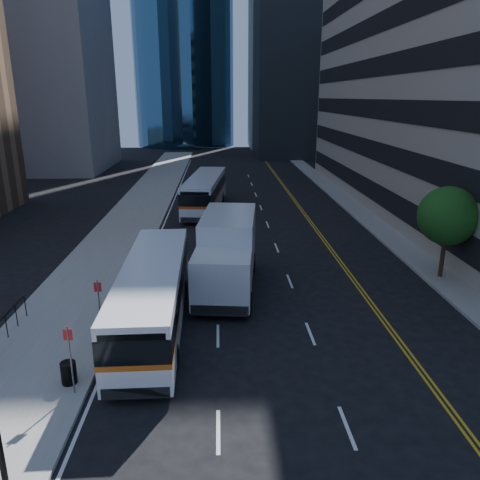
# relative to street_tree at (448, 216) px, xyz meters

# --- Properties ---
(ground) EXTENTS (160.00, 160.00, 0.00)m
(ground) POSITION_rel_street_tree_xyz_m (-9.00, -8.00, -3.64)
(ground) COLOR black
(ground) RESTS_ON ground
(sidewalk_west) EXTENTS (5.00, 90.00, 0.15)m
(sidewalk_west) POSITION_rel_street_tree_xyz_m (-19.50, 17.00, -3.57)
(sidewalk_west) COLOR gray
(sidewalk_west) RESTS_ON ground
(sidewalk_east) EXTENTS (2.00, 90.00, 0.15)m
(sidewalk_east) POSITION_rel_street_tree_xyz_m (-0.00, 17.00, -3.57)
(sidewalk_east) COLOR gray
(sidewalk_east) RESTS_ON ground
(midrise_west) EXTENTS (18.00, 18.00, 35.00)m
(midrise_west) POSITION_rel_street_tree_xyz_m (-37.00, 44.00, 13.86)
(midrise_west) COLOR gray
(midrise_west) RESTS_ON ground
(street_tree) EXTENTS (3.20, 3.20, 5.10)m
(street_tree) POSITION_rel_street_tree_xyz_m (0.00, 0.00, 0.00)
(street_tree) COLOR #332114
(street_tree) RESTS_ON sidewalk_east
(bus_front) EXTENTS (2.68, 11.39, 2.93)m
(bus_front) POSITION_rel_street_tree_xyz_m (-15.30, -5.04, -2.04)
(bus_front) COLOR silver
(bus_front) RESTS_ON ground
(bus_rear) EXTENTS (3.88, 11.99, 3.04)m
(bus_rear) POSITION_rel_street_tree_xyz_m (-13.59, 17.45, -1.98)
(bus_rear) COLOR silver
(bus_rear) RESTS_ON ground
(box_truck) EXTENTS (3.56, 8.21, 3.81)m
(box_truck) POSITION_rel_street_tree_xyz_m (-11.98, -0.77, -1.63)
(box_truck) COLOR silver
(box_truck) RESTS_ON ground
(trash_can) EXTENTS (0.61, 0.61, 0.81)m
(trash_can) POSITION_rel_street_tree_xyz_m (-17.73, -9.42, -3.09)
(trash_can) COLOR black
(trash_can) RESTS_ON sidewalk_west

